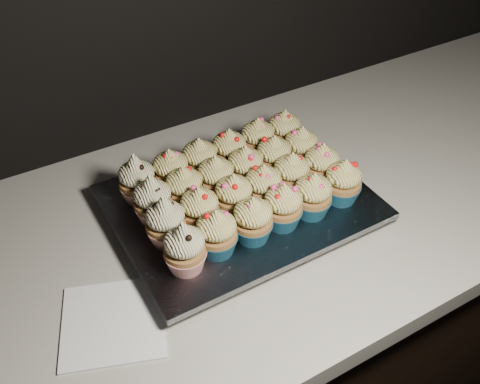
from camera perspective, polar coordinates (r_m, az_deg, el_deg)
The scene contains 29 objects.
cabinet at distance 1.38m, azimuth 8.16°, elevation -13.36°, with size 2.40×0.60×0.86m, color black.
worktop at distance 1.05m, azimuth 10.45°, elevation 1.18°, with size 2.44×0.64×0.04m, color beige.
napkin at distance 0.80m, azimuth -13.38°, elevation -13.30°, with size 0.14×0.14×0.00m, color white.
baking_tray at distance 0.92m, azimuth -0.00°, elevation -1.82°, with size 0.39×0.30×0.02m, color black.
foil_lining at distance 0.91m, azimuth -0.00°, elevation -1.04°, with size 0.42×0.33×0.01m, color silver.
cupcake_0 at distance 0.78m, azimuth -5.92°, elevation -5.98°, with size 0.06×0.06×0.10m.
cupcake_1 at distance 0.80m, azimuth -2.49°, elevation -4.40°, with size 0.06×0.06×0.08m.
cupcake_2 at distance 0.82m, azimuth 1.37°, elevation -3.00°, with size 0.06×0.06×0.08m.
cupcake_3 at distance 0.84m, azimuth 4.61°, elevation -1.54°, with size 0.06×0.06×0.08m.
cupcake_4 at distance 0.87m, azimuth 7.77°, elevation -0.36°, with size 0.06×0.06×0.08m.
cupcake_5 at distance 0.90m, azimuth 10.92°, elevation 1.08°, with size 0.06×0.06×0.08m.
cupcake_6 at distance 0.82m, azimuth -7.92°, elevation -3.17°, with size 0.06×0.06×0.10m.
cupcake_7 at distance 0.84m, azimuth -4.31°, elevation -1.90°, with size 0.06×0.06×0.08m.
cupcake_8 at distance 0.86m, azimuth -0.66°, elevation -0.47°, with size 0.06×0.06×0.08m.
cupcake_9 at distance 0.88m, azimuth 2.50°, elevation 0.56°, with size 0.06×0.06×0.08m.
cupcake_10 at distance 0.90m, azimuth 5.49°, elevation 1.89°, with size 0.06×0.06×0.08m.
cupcake_11 at distance 0.93m, azimuth 8.68°, elevation 2.85°, with size 0.06×0.06×0.08m.
cupcake_12 at distance 0.86m, azimuth -9.27°, elevation -0.86°, with size 0.06×0.06×0.10m.
cupcake_13 at distance 0.88m, azimuth -5.94°, elevation 0.38°, with size 0.06×0.06×0.08m.
cupcake_14 at distance 0.89m, azimuth -2.58°, elevation 1.51°, with size 0.06×0.06×0.08m.
cupcake_15 at distance 0.91m, azimuth 0.58°, elevation 2.61°, with size 0.06×0.06×0.08m.
cupcake_16 at distance 0.94m, azimuth 3.62°, elevation 3.75°, with size 0.06×0.06×0.08m.
cupcake_17 at distance 0.96m, azimuth 6.52°, elevation 4.68°, with size 0.06×0.06×0.08m.
cupcake_18 at distance 0.90m, azimuth -10.90°, elevation 1.30°, with size 0.06×0.06×0.10m.
cupcake_19 at distance 0.91m, azimuth -7.37°, elevation 2.23°, with size 0.06×0.06×0.08m.
cupcake_20 at distance 0.93m, azimuth -4.30°, elevation 3.43°, with size 0.06×0.06×0.08m.
cupcake_21 at distance 0.95m, azimuth -1.13°, elevation 4.45°, with size 0.06×0.06×0.08m.
cupcake_22 at distance 0.98m, azimuth 1.89°, elevation 5.64°, with size 0.06×0.06×0.08m.
cupcake_23 at distance 1.01m, azimuth 4.73°, elevation 6.51°, with size 0.06×0.06×0.08m.
Camera 1 is at (-0.56, 1.11, 1.54)m, focal length 40.00 mm.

